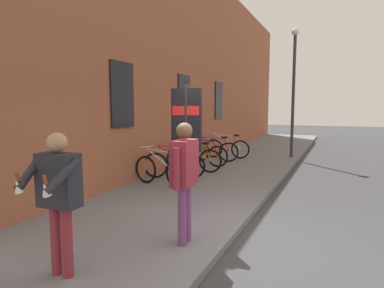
{
  "coord_description": "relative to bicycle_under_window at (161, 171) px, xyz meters",
  "views": [
    {
      "loc": [
        -4.68,
        -1.44,
        2.09
      ],
      "look_at": [
        2.48,
        1.81,
        1.21
      ],
      "focal_mm": 30.61,
      "sensor_mm": 36.0,
      "label": 1
    }
  ],
  "objects": [
    {
      "name": "ground",
      "position": [
        3.61,
        -3.62,
        -0.51
      ],
      "size": [
        60.0,
        60.0,
        0.0
      ],
      "primitive_type": "plane",
      "color": "#38383A"
    },
    {
      "name": "bicycle_far_end",
      "position": [
        5.05,
        -0.07,
        0.0
      ],
      "size": [
        0.48,
        1.76,
        0.97
      ],
      "color": "black",
      "rests_on": "sidewalk_pavement"
    },
    {
      "name": "sidewalk_pavement",
      "position": [
        5.61,
        -0.87,
        -0.45
      ],
      "size": [
        24.0,
        3.5,
        0.12
      ],
      "primitive_type": "cube",
      "color": "slate",
      "rests_on": "ground"
    },
    {
      "name": "bicycle_by_door",
      "position": [
        4.04,
        0.08,
        0.0
      ],
      "size": [
        0.64,
        1.72,
        0.97
      ],
      "color": "black",
      "rests_on": "sidewalk_pavement"
    },
    {
      "name": "station_facade",
      "position": [
        6.6,
        1.17,
        3.22
      ],
      "size": [
        22.0,
        0.65,
        7.46
      ],
      "color": "#9E563D",
      "rests_on": "ground"
    },
    {
      "name": "pedestrian_crossing_street",
      "position": [
        -2.93,
        -2.07,
        0.68
      ],
      "size": [
        0.66,
        0.28,
        1.76
      ],
      "color": "#723F72",
      "rests_on": "sidewalk_pavement"
    },
    {
      "name": "transit_info_sign",
      "position": [
        -1.9,
        -1.61,
        1.21
      ],
      "size": [
        0.13,
        0.55,
        2.4
      ],
      "color": "black",
      "rests_on": "sidewalk_pavement"
    },
    {
      "name": "tourist_with_hotdogs",
      "position": [
        -4.38,
        -1.16,
        0.65
      ],
      "size": [
        0.59,
        0.65,
        1.69
      ],
      "color": "maroon",
      "rests_on": "sidewalk_pavement"
    },
    {
      "name": "bicycle_mid_rack",
      "position": [
        1.99,
        -0.02,
        0.0
      ],
      "size": [
        0.48,
        1.76,
        0.97
      ],
      "color": "black",
      "rests_on": "sidewalk_pavement"
    },
    {
      "name": "bicycle_under_window",
      "position": [
        0.0,
        0.0,
        0.0
      ],
      "size": [
        0.53,
        1.75,
        0.97
      ],
      "color": "black",
      "rests_on": "sidewalk_pavement"
    },
    {
      "name": "bicycle_nearest_sign",
      "position": [
        3.0,
        0.1,
        0.0
      ],
      "size": [
        0.48,
        1.77,
        0.97
      ],
      "color": "black",
      "rests_on": "sidewalk_pavement"
    },
    {
      "name": "street_lamp",
      "position": [
        6.43,
        -2.32,
        2.6
      ],
      "size": [
        0.28,
        0.28,
        5.02
      ],
      "color": "#333338",
      "rests_on": "sidewalk_pavement"
    },
    {
      "name": "bicycle_beside_lamp",
      "position": [
        0.9,
        0.1,
        0.0
      ],
      "size": [
        0.63,
        1.72,
        0.97
      ],
      "color": "black",
      "rests_on": "sidewalk_pavement"
    }
  ]
}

